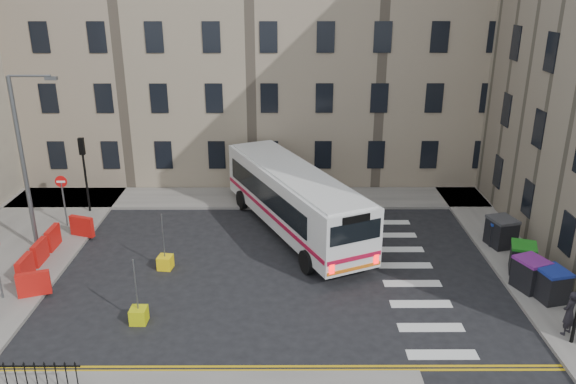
{
  "coord_description": "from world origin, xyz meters",
  "views": [
    {
      "loc": [
        -1.29,
        -21.85,
        11.84
      ],
      "look_at": [
        -1.2,
        1.77,
        3.0
      ],
      "focal_mm": 35.0,
      "sensor_mm": 36.0,
      "label": 1
    }
  ],
  "objects_px": {
    "pedestrian": "(569,313)",
    "bollard_yellow": "(165,262)",
    "wheelie_bin_d": "(501,232)",
    "wheelie_bin_e": "(498,232)",
    "streetlamp": "(23,162)",
    "bollard_chevron": "(139,315)",
    "wheelie_bin_b": "(530,274)",
    "wheelie_bin_c": "(522,258)",
    "wheelie_bin_a": "(551,284)",
    "bus": "(294,198)"
  },
  "relations": [
    {
      "from": "bus",
      "to": "bollard_yellow",
      "type": "xyz_separation_m",
      "value": [
        -5.7,
        -3.9,
        -1.54
      ]
    },
    {
      "from": "wheelie_bin_d",
      "to": "wheelie_bin_e",
      "type": "bearing_deg",
      "value": 84.65
    },
    {
      "from": "bollard_yellow",
      "to": "bollard_chevron",
      "type": "xyz_separation_m",
      "value": [
        -0.14,
        -4.19,
        0.0
      ]
    },
    {
      "from": "streetlamp",
      "to": "pedestrian",
      "type": "relative_size",
      "value": 4.81
    },
    {
      "from": "wheelie_bin_d",
      "to": "bollard_yellow",
      "type": "height_order",
      "value": "wheelie_bin_d"
    },
    {
      "from": "wheelie_bin_a",
      "to": "wheelie_bin_b",
      "type": "bearing_deg",
      "value": 106.64
    },
    {
      "from": "streetlamp",
      "to": "wheelie_bin_b",
      "type": "relative_size",
      "value": 5.41
    },
    {
      "from": "wheelie_bin_b",
      "to": "wheelie_bin_c",
      "type": "bearing_deg",
      "value": 58.51
    },
    {
      "from": "bus",
      "to": "wheelie_bin_d",
      "type": "height_order",
      "value": "bus"
    },
    {
      "from": "wheelie_bin_a",
      "to": "wheelie_bin_d",
      "type": "distance_m",
      "value": 4.82
    },
    {
      "from": "wheelie_bin_b",
      "to": "wheelie_bin_d",
      "type": "xyz_separation_m",
      "value": [
        0.26,
        3.99,
        0.03
      ]
    },
    {
      "from": "streetlamp",
      "to": "wheelie_bin_b",
      "type": "bearing_deg",
      "value": -10.14
    },
    {
      "from": "wheelie_bin_c",
      "to": "bollard_yellow",
      "type": "relative_size",
      "value": 2.38
    },
    {
      "from": "bollard_yellow",
      "to": "bollard_chevron",
      "type": "bearing_deg",
      "value": -91.85
    },
    {
      "from": "wheelie_bin_a",
      "to": "wheelie_bin_e",
      "type": "distance_m",
      "value": 5.05
    },
    {
      "from": "wheelie_bin_a",
      "to": "wheelie_bin_c",
      "type": "bearing_deg",
      "value": 82.57
    },
    {
      "from": "wheelie_bin_a",
      "to": "bollard_chevron",
      "type": "xyz_separation_m",
      "value": [
        -15.79,
        -1.34,
        -0.51
      ]
    },
    {
      "from": "bus",
      "to": "wheelie_bin_b",
      "type": "xyz_separation_m",
      "value": [
        9.49,
        -5.93,
        -1.02
      ]
    },
    {
      "from": "wheelie_bin_b",
      "to": "pedestrian",
      "type": "xyz_separation_m",
      "value": [
        0.05,
        -3.14,
        0.18
      ]
    },
    {
      "from": "bollard_yellow",
      "to": "wheelie_bin_e",
      "type": "bearing_deg",
      "value": 8.07
    },
    {
      "from": "wheelie_bin_e",
      "to": "bollard_chevron",
      "type": "distance_m",
      "value": 16.8
    },
    {
      "from": "wheelie_bin_d",
      "to": "bollard_chevron",
      "type": "bearing_deg",
      "value": -173.74
    },
    {
      "from": "streetlamp",
      "to": "wheelie_bin_c",
      "type": "distance_m",
      "value": 22.24
    },
    {
      "from": "wheelie_bin_b",
      "to": "pedestrian",
      "type": "bearing_deg",
      "value": -110.79
    },
    {
      "from": "bus",
      "to": "wheelie_bin_e",
      "type": "height_order",
      "value": "bus"
    },
    {
      "from": "wheelie_bin_a",
      "to": "bollard_yellow",
      "type": "distance_m",
      "value": 15.92
    },
    {
      "from": "wheelie_bin_a",
      "to": "wheelie_bin_e",
      "type": "height_order",
      "value": "wheelie_bin_a"
    },
    {
      "from": "wheelie_bin_a",
      "to": "wheelie_bin_d",
      "type": "relative_size",
      "value": 0.92
    },
    {
      "from": "wheelie_bin_c",
      "to": "pedestrian",
      "type": "relative_size",
      "value": 0.85
    },
    {
      "from": "wheelie_bin_c",
      "to": "wheelie_bin_e",
      "type": "distance_m",
      "value": 2.79
    },
    {
      "from": "bollard_chevron",
      "to": "wheelie_bin_d",
      "type": "bearing_deg",
      "value": 21.55
    },
    {
      "from": "wheelie_bin_a",
      "to": "pedestrian",
      "type": "height_order",
      "value": "pedestrian"
    },
    {
      "from": "streetlamp",
      "to": "wheelie_bin_e",
      "type": "relative_size",
      "value": 6.71
    },
    {
      "from": "streetlamp",
      "to": "bus",
      "type": "xyz_separation_m",
      "value": [
        12.09,
        2.07,
        -2.5
      ]
    },
    {
      "from": "pedestrian",
      "to": "streetlamp",
      "type": "bearing_deg",
      "value": -52.11
    },
    {
      "from": "wheelie_bin_b",
      "to": "wheelie_bin_d",
      "type": "bearing_deg",
      "value": 64.46
    },
    {
      "from": "streetlamp",
      "to": "bollard_chevron",
      "type": "relative_size",
      "value": 13.57
    },
    {
      "from": "wheelie_bin_e",
      "to": "bollard_yellow",
      "type": "relative_size",
      "value": 2.02
    },
    {
      "from": "streetlamp",
      "to": "bollard_chevron",
      "type": "distance_m",
      "value": 9.57
    },
    {
      "from": "bollard_yellow",
      "to": "streetlamp",
      "type": "bearing_deg",
      "value": 164.03
    },
    {
      "from": "wheelie_bin_d",
      "to": "wheelie_bin_e",
      "type": "relative_size",
      "value": 1.24
    },
    {
      "from": "streetlamp",
      "to": "bollard_chevron",
      "type": "height_order",
      "value": "streetlamp"
    },
    {
      "from": "streetlamp",
      "to": "wheelie_bin_a",
      "type": "bearing_deg",
      "value": -11.99
    },
    {
      "from": "streetlamp",
      "to": "wheelie_bin_b",
      "type": "distance_m",
      "value": 22.2
    },
    {
      "from": "streetlamp",
      "to": "wheelie_bin_e",
      "type": "distance_m",
      "value": 22.09
    },
    {
      "from": "pedestrian",
      "to": "bollard_yellow",
      "type": "height_order",
      "value": "pedestrian"
    },
    {
      "from": "bus",
      "to": "wheelie_bin_e",
      "type": "relative_size",
      "value": 9.68
    },
    {
      "from": "wheelie_bin_e",
      "to": "pedestrian",
      "type": "bearing_deg",
      "value": -79.34
    },
    {
      "from": "streetlamp",
      "to": "wheelie_bin_c",
      "type": "height_order",
      "value": "streetlamp"
    },
    {
      "from": "wheelie_bin_c",
      "to": "wheelie_bin_b",
      "type": "bearing_deg",
      "value": -80.25
    }
  ]
}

